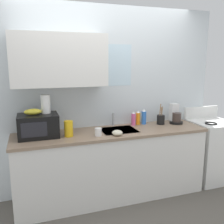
# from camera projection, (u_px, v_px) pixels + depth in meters

# --- Properties ---
(kitchen_wall_assembly) EXTENTS (3.24, 0.42, 2.50)m
(kitchen_wall_assembly) POSITION_uv_depth(u_px,v_px,m) (96.00, 92.00, 3.33)
(kitchen_wall_assembly) COLOR silver
(kitchen_wall_assembly) RESTS_ON ground
(counter_unit) EXTENTS (2.47, 0.63, 0.90)m
(counter_unit) POSITION_uv_depth(u_px,v_px,m) (112.00, 163.00, 3.27)
(counter_unit) COLOR white
(counter_unit) RESTS_ON ground
(sink_faucet) EXTENTS (0.03, 0.03, 0.18)m
(sink_faucet) POSITION_uv_depth(u_px,v_px,m) (113.00, 120.00, 3.42)
(sink_faucet) COLOR #B2B5BA
(sink_faucet) RESTS_ON counter_unit
(stove_range) EXTENTS (0.60, 0.60, 1.08)m
(stove_range) POSITION_uv_depth(u_px,v_px,m) (210.00, 150.00, 3.77)
(stove_range) COLOR white
(stove_range) RESTS_ON ground
(microwave) EXTENTS (0.46, 0.35, 0.27)m
(microwave) POSITION_uv_depth(u_px,v_px,m) (38.00, 126.00, 2.92)
(microwave) COLOR black
(microwave) RESTS_ON counter_unit
(banana_bunch) EXTENTS (0.20, 0.11, 0.07)m
(banana_bunch) POSITION_uv_depth(u_px,v_px,m) (33.00, 112.00, 2.87)
(banana_bunch) COLOR gold
(banana_bunch) RESTS_ON microwave
(paper_towel_roll) EXTENTS (0.11, 0.11, 0.22)m
(paper_towel_roll) POSITION_uv_depth(u_px,v_px,m) (46.00, 104.00, 2.95)
(paper_towel_roll) COLOR white
(paper_towel_roll) RESTS_ON microwave
(coffee_maker) EXTENTS (0.19, 0.21, 0.28)m
(coffee_maker) POSITION_uv_depth(u_px,v_px,m) (175.00, 116.00, 3.58)
(coffee_maker) COLOR black
(coffee_maker) RESTS_ON counter_unit
(dish_soap_bottle_pink) EXTENTS (0.06, 0.06, 0.20)m
(dish_soap_bottle_pink) POSITION_uv_depth(u_px,v_px,m) (133.00, 119.00, 3.46)
(dish_soap_bottle_pink) COLOR #E55999
(dish_soap_bottle_pink) RESTS_ON counter_unit
(dish_soap_bottle_orange) EXTENTS (0.06, 0.06, 0.20)m
(dish_soap_bottle_orange) POSITION_uv_depth(u_px,v_px,m) (138.00, 118.00, 3.50)
(dish_soap_bottle_orange) COLOR orange
(dish_soap_bottle_orange) RESTS_ON counter_unit
(dish_soap_bottle_blue) EXTENTS (0.07, 0.07, 0.22)m
(dish_soap_bottle_blue) POSITION_uv_depth(u_px,v_px,m) (144.00, 117.00, 3.52)
(dish_soap_bottle_blue) COLOR blue
(dish_soap_bottle_blue) RESTS_ON counter_unit
(cereal_canister) EXTENTS (0.10, 0.10, 0.19)m
(cereal_canister) POSITION_uv_depth(u_px,v_px,m) (69.00, 129.00, 2.94)
(cereal_canister) COLOR gold
(cereal_canister) RESTS_ON counter_unit
(mug_white) EXTENTS (0.08, 0.08, 0.09)m
(mug_white) POSITION_uv_depth(u_px,v_px,m) (98.00, 132.00, 2.97)
(mug_white) COLOR white
(mug_white) RESTS_ON counter_unit
(utensil_crock) EXTENTS (0.11, 0.11, 0.29)m
(utensil_crock) POSITION_uv_depth(u_px,v_px,m) (161.00, 119.00, 3.52)
(utensil_crock) COLOR black
(utensil_crock) RESTS_ON counter_unit
(small_bowl) EXTENTS (0.13, 0.13, 0.06)m
(small_bowl) POSITION_uv_depth(u_px,v_px,m) (117.00, 133.00, 2.99)
(small_bowl) COLOR beige
(small_bowl) RESTS_ON counter_unit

